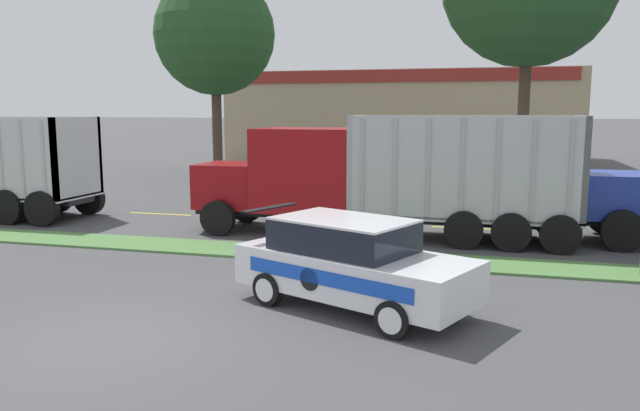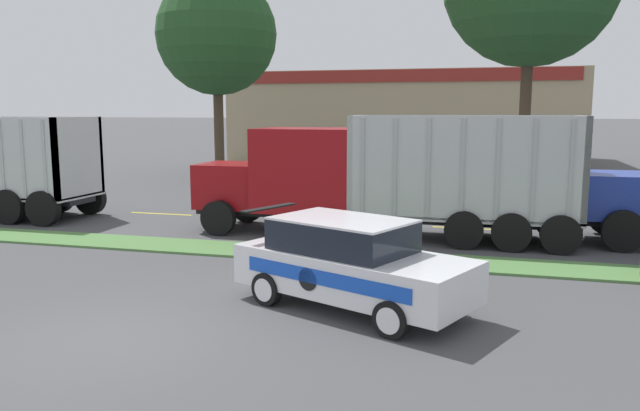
% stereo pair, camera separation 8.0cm
% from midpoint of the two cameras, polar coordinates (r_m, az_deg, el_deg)
% --- Properties ---
extents(ground_plane, '(600.00, 600.00, 0.00)m').
position_cam_midpoint_polar(ground_plane, '(10.80, -18.69, -11.55)').
color(ground_plane, '#474749').
extents(grass_verge, '(120.00, 1.59, 0.06)m').
position_cam_midpoint_polar(grass_verge, '(16.42, -5.87, -4.12)').
color(grass_verge, '#517F42').
rests_on(grass_verge, ground_plane).
extents(centre_line_2, '(2.40, 0.14, 0.01)m').
position_cam_midpoint_polar(centre_line_2, '(26.04, -24.65, -0.18)').
color(centre_line_2, yellow).
rests_on(centre_line_2, ground_plane).
extents(centre_line_3, '(2.40, 0.14, 0.01)m').
position_cam_midpoint_polar(centre_line_3, '(22.98, -14.23, -0.73)').
color(centre_line_3, yellow).
rests_on(centre_line_3, ground_plane).
extents(centre_line_4, '(2.40, 0.14, 0.01)m').
position_cam_midpoint_polar(centre_line_4, '(20.88, -1.19, -1.39)').
color(centre_line_4, yellow).
rests_on(centre_line_4, ground_plane).
extents(centre_line_5, '(2.40, 0.14, 0.01)m').
position_cam_midpoint_polar(centre_line_5, '(20.07, 13.78, -2.06)').
color(centre_line_5, yellow).
rests_on(centre_line_5, ground_plane).
extents(dump_truck_lead, '(11.12, 2.62, 3.52)m').
position_cam_midpoint_polar(dump_truck_lead, '(18.39, 2.74, 2.38)').
color(dump_truck_lead, black).
rests_on(dump_truck_lead, ground_plane).
extents(rally_car, '(4.83, 3.48, 1.71)m').
position_cam_midpoint_polar(rally_car, '(11.61, 3.00, -5.24)').
color(rally_car, white).
rests_on(rally_car, ground_plane).
extents(store_building_backdrop, '(24.09, 12.10, 6.36)m').
position_cam_midpoint_polar(store_building_backdrop, '(47.78, 7.97, 8.02)').
color(store_building_backdrop, tan).
rests_on(store_building_backdrop, ground_plane).
extents(tree_behind_left, '(6.33, 6.33, 12.36)m').
position_cam_midpoint_polar(tree_behind_left, '(34.49, -9.39, 16.20)').
color(tree_behind_left, '#473828').
rests_on(tree_behind_left, ground_plane).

